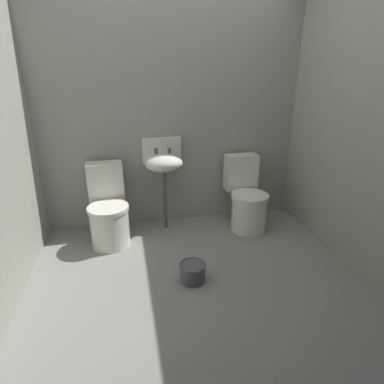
{
  "coord_description": "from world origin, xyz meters",
  "views": [
    {
      "loc": [
        -0.53,
        -2.08,
        1.65
      ],
      "look_at": [
        0.0,
        0.31,
        0.7
      ],
      "focal_mm": 29.22,
      "sensor_mm": 36.0,
      "label": 1
    }
  ],
  "objects_px": {
    "toilet_right": "(246,200)",
    "toilet_left": "(109,212)",
    "sink": "(164,162)",
    "bucket": "(193,272)"
  },
  "relations": [
    {
      "from": "toilet_left",
      "to": "sink",
      "type": "distance_m",
      "value": 0.76
    },
    {
      "from": "toilet_left",
      "to": "sink",
      "type": "xyz_separation_m",
      "value": [
        0.6,
        0.19,
        0.43
      ]
    },
    {
      "from": "toilet_right",
      "to": "toilet_left",
      "type": "bearing_deg",
      "value": -0.05
    },
    {
      "from": "toilet_right",
      "to": "bucket",
      "type": "xyz_separation_m",
      "value": [
        -0.8,
        -0.84,
        -0.24
      ]
    },
    {
      "from": "bucket",
      "to": "toilet_left",
      "type": "bearing_deg",
      "value": 129.07
    },
    {
      "from": "toilet_left",
      "to": "toilet_right",
      "type": "distance_m",
      "value": 1.48
    },
    {
      "from": "toilet_right",
      "to": "sink",
      "type": "bearing_deg",
      "value": -12.07
    },
    {
      "from": "toilet_right",
      "to": "bucket",
      "type": "distance_m",
      "value": 1.19
    },
    {
      "from": "toilet_right",
      "to": "bucket",
      "type": "relative_size",
      "value": 3.42
    },
    {
      "from": "toilet_left",
      "to": "toilet_right",
      "type": "xyz_separation_m",
      "value": [
        1.48,
        -0.0,
        0.0
      ]
    }
  ]
}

